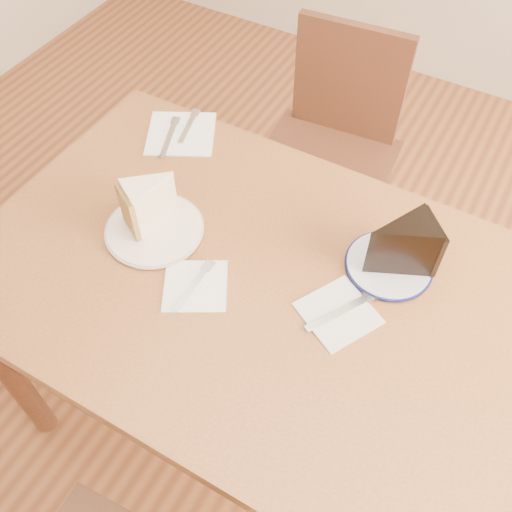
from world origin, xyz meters
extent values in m
plane|color=#522A16|center=(0.00, 0.00, 0.00)|extent=(4.00, 4.00, 0.00)
cube|color=#593218|center=(0.00, 0.00, 0.73)|extent=(1.20, 0.80, 0.04)
cylinder|color=#34180F|center=(-0.54, -0.34, 0.35)|extent=(0.06, 0.06, 0.71)
cylinder|color=#34180F|center=(-0.54, 0.34, 0.35)|extent=(0.06, 0.06, 0.71)
cylinder|color=#34180F|center=(0.54, 0.34, 0.35)|extent=(0.06, 0.06, 0.71)
cube|color=#33180F|center=(-0.12, 0.67, 0.45)|extent=(0.45, 0.45, 0.04)
cylinder|color=#33180F|center=(0.04, 0.86, 0.21)|extent=(0.04, 0.04, 0.43)
cylinder|color=#33180F|center=(-0.31, 0.83, 0.21)|extent=(0.04, 0.04, 0.43)
cylinder|color=#33180F|center=(0.07, 0.51, 0.21)|extent=(0.04, 0.04, 0.43)
cylinder|color=#33180F|center=(-0.28, 0.48, 0.21)|extent=(0.04, 0.04, 0.43)
cube|color=#33180F|center=(-0.14, 0.86, 0.66)|extent=(0.36, 0.06, 0.38)
cylinder|color=white|center=(-0.25, 0.00, 0.76)|extent=(0.21, 0.21, 0.01)
cylinder|color=white|center=(0.25, 0.17, 0.76)|extent=(0.18, 0.18, 0.01)
cube|color=white|center=(-0.08, -0.08, 0.75)|extent=(0.18, 0.18, 0.00)
cube|color=white|center=(0.20, 0.01, 0.75)|extent=(0.18, 0.18, 0.00)
cube|color=white|center=(-0.38, 0.30, 0.75)|extent=(0.23, 0.23, 0.00)
cube|color=white|center=(-0.08, -0.08, 0.76)|extent=(0.02, 0.14, 0.00)
cube|color=silver|center=(0.21, 0.01, 0.76)|extent=(0.10, 0.16, 0.00)
cube|color=silver|center=(-0.38, 0.34, 0.76)|extent=(0.05, 0.14, 0.00)
cube|color=silver|center=(-0.40, 0.27, 0.76)|extent=(0.07, 0.15, 0.00)
camera|label=1|loc=(0.36, -0.61, 1.73)|focal=40.00mm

